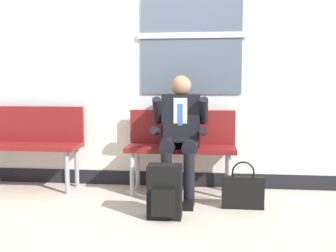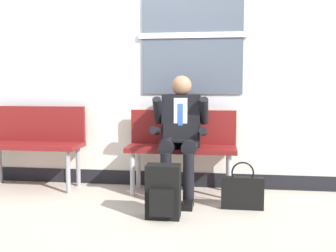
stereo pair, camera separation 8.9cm
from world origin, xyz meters
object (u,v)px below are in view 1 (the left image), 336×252
(bench_with_person, at_px, (181,143))
(person_seated, at_px, (180,132))
(backpack, at_px, (165,192))
(handbag, at_px, (243,191))
(bench_empty, at_px, (32,139))

(bench_with_person, xyz_separation_m, person_seated, (-0.00, -0.20, 0.14))
(person_seated, height_order, backpack, person_seated)
(bench_with_person, height_order, person_seated, person_seated)
(backpack, relative_size, handbag, 1.05)
(bench_with_person, relative_size, bench_empty, 1.03)
(bench_with_person, relative_size, backpack, 2.46)
(bench_with_person, distance_m, person_seated, 0.24)
(bench_empty, bearing_deg, person_seated, -6.70)
(bench_with_person, xyz_separation_m, backpack, (-0.08, -0.85, -0.31))
(person_seated, distance_m, backpack, 0.80)
(person_seated, bearing_deg, handbag, -27.13)
(person_seated, bearing_deg, bench_with_person, 90.00)
(bench_empty, xyz_separation_m, person_seated, (1.69, -0.20, 0.13))
(bench_empty, distance_m, handbag, 2.40)
(bench_with_person, height_order, handbag, bench_with_person)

